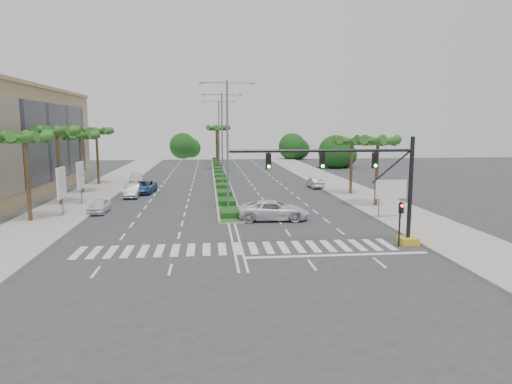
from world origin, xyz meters
The scene contains 27 objects.
ground centered at (0.00, 0.00, 0.00)m, with size 160.00×160.00×0.00m, color #333335.
footpath_right centered at (15.20, 20.00, 0.07)m, with size 6.00×120.00×0.15m, color gray.
footpath_left centered at (-15.20, 20.00, 0.07)m, with size 6.00×120.00×0.15m, color gray.
median centered at (0.00, 45.00, 0.10)m, with size 2.20×75.00×0.20m, color gray.
median_grass centered at (0.00, 45.00, 0.22)m, with size 1.80×75.00×0.04m, color #27531C.
signal_gantry centered at (9.27, 0.00, 3.46)m, with size 12.60×1.20×7.20m.
pedestrian_signal centered at (10.60, -0.68, 2.04)m, with size 0.28×0.36×3.00m.
direction_sign centered at (13.50, 7.99, 2.45)m, with size 2.70×0.11×3.40m.
billboard_near centered at (-14.50, 12.00, 2.96)m, with size 0.18×2.10×4.35m.
billboard_far centered at (-14.50, 18.00, 2.96)m, with size 0.18×2.10×4.35m.
palm_left_near centered at (-16.50, 10.00, 6.69)m, with size 4.57×4.68×7.55m.
palm_left_mid centered at (-16.50, 18.00, 7.08)m, with size 4.57×4.68×7.95m.
palm_left_far centered at (-16.50, 26.00, 6.50)m, with size 4.57×4.68×7.35m.
palm_left_end centered at (-16.50, 34.00, 6.88)m, with size 4.57×4.68×7.75m.
palm_right_near centered at (14.50, 14.00, 6.20)m, with size 4.57×4.68×7.05m.
palm_right_far centered at (14.50, 22.00, 5.91)m, with size 4.57×4.68×6.75m.
palm_median_a centered at (0.00, 55.00, 7.17)m, with size 4.57×4.68×8.05m.
palm_median_b centered at (0.00, 70.00, 7.17)m, with size 4.57×4.68×8.05m.
streetlight_near centered at (0.00, 14.00, 6.81)m, with size 5.10×0.25×12.00m.
streetlight_mid centered at (0.00, 30.00, 6.81)m, with size 5.10×0.25×12.00m.
streetlight_far centered at (0.00, 46.00, 6.81)m, with size 5.10×0.25×12.00m.
car_parked_a centered at (-11.80, 13.57, 0.65)m, with size 1.54×3.82×1.30m, color white.
car_parked_b centered at (-10.27, 22.81, 0.74)m, with size 1.57×4.51×1.48m, color #B7B8BC.
car_parked_c centered at (-9.47, 25.68, 0.73)m, with size 2.43×5.27×1.46m, color #2B4D86.
car_parked_d centered at (-11.80, 35.27, 0.67)m, with size 1.89×4.64×1.35m, color white.
car_crossing centered at (3.60, 8.75, 0.83)m, with size 2.75×5.97×1.66m, color silver.
car_right centered at (11.80, 28.20, 0.67)m, with size 1.41×4.05×1.33m, color #B1B2B6.
Camera 1 is at (-1.82, -28.68, 7.88)m, focal length 32.00 mm.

